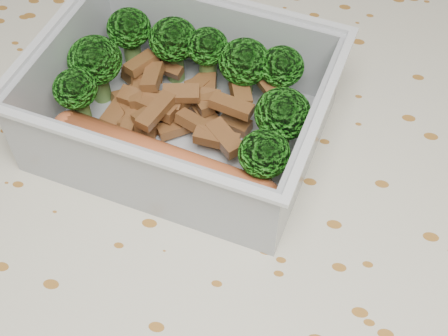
# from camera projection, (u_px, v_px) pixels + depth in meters

# --- Properties ---
(dining_table) EXTENTS (1.40, 0.90, 0.75)m
(dining_table) POSITION_uv_depth(u_px,v_px,m) (211.00, 261.00, 0.47)
(dining_table) COLOR brown
(dining_table) RESTS_ON ground
(tablecloth) EXTENTS (1.46, 0.96, 0.19)m
(tablecloth) POSITION_uv_depth(u_px,v_px,m) (209.00, 225.00, 0.43)
(tablecloth) COLOR beige
(tablecloth) RESTS_ON dining_table
(lunch_container) EXTENTS (0.21, 0.17, 0.06)m
(lunch_container) POSITION_uv_depth(u_px,v_px,m) (182.00, 112.00, 0.41)
(lunch_container) COLOR silver
(lunch_container) RESTS_ON tablecloth
(broccoli_florets) EXTENTS (0.16, 0.12, 0.05)m
(broccoli_florets) POSITION_uv_depth(u_px,v_px,m) (194.00, 75.00, 0.41)
(broccoli_florets) COLOR #608C3F
(broccoli_florets) RESTS_ON lunch_container
(meat_pile) EXTENTS (0.12, 0.08, 0.03)m
(meat_pile) POSITION_uv_depth(u_px,v_px,m) (176.00, 103.00, 0.42)
(meat_pile) COLOR brown
(meat_pile) RESTS_ON lunch_container
(sausage) EXTENTS (0.15, 0.05, 0.02)m
(sausage) POSITION_uv_depth(u_px,v_px,m) (162.00, 162.00, 0.38)
(sausage) COLOR #C35A2F
(sausage) RESTS_ON lunch_container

